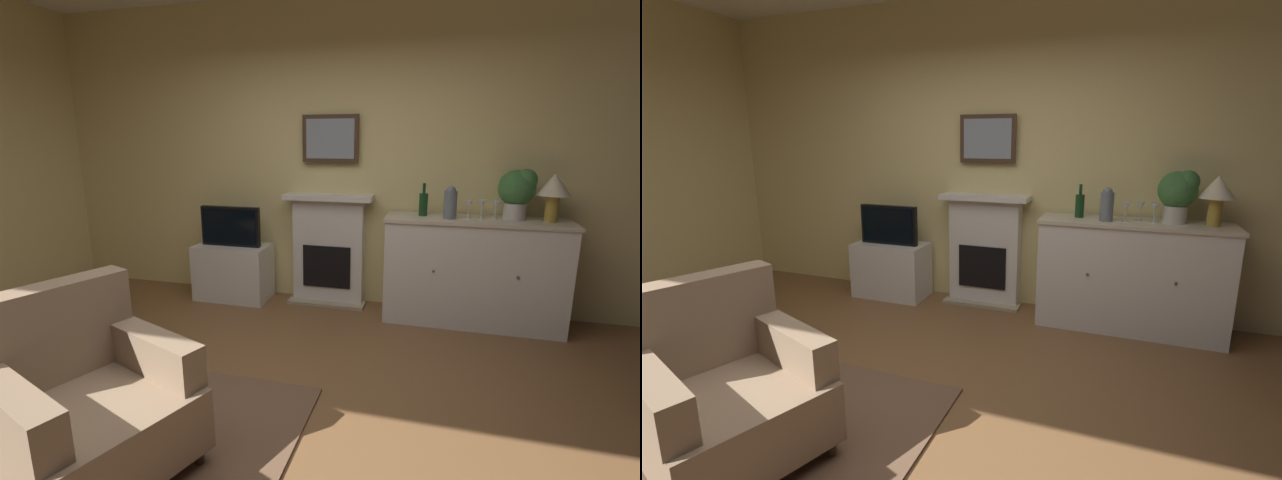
{
  "view_description": "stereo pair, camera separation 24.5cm",
  "coord_description": "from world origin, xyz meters",
  "views": [
    {
      "loc": [
        0.92,
        -2.01,
        1.62
      ],
      "look_at": [
        0.23,
        0.56,
        1.0
      ],
      "focal_mm": 24.26,
      "sensor_mm": 36.0,
      "label": 1
    },
    {
      "loc": [
        1.15,
        -1.93,
        1.62
      ],
      "look_at": [
        0.23,
        0.56,
        1.0
      ],
      "focal_mm": 24.26,
      "sensor_mm": 36.0,
      "label": 2
    }
  ],
  "objects": [
    {
      "name": "fireplace_unit",
      "position": [
        -0.09,
        2.06,
        0.55
      ],
      "size": [
        0.87,
        0.3,
        1.1
      ],
      "color": "white",
      "rests_on": "ground_plane"
    },
    {
      "name": "table_lamp",
      "position": [
        1.84,
        1.89,
        1.23
      ],
      "size": [
        0.26,
        0.26,
        0.4
      ],
      "color": "#B79338",
      "rests_on": "sideboard_cabinet"
    },
    {
      "name": "armchair",
      "position": [
        -0.66,
        -0.51,
        0.38
      ],
      "size": [
        1.02,
        0.99,
        0.92
      ],
      "color": "#8C7259",
      "rests_on": "ground_plane"
    },
    {
      "name": "framed_picture",
      "position": [
        -0.09,
        2.11,
        1.63
      ],
      "size": [
        0.55,
        0.04,
        0.45
      ],
      "color": "#473323"
    },
    {
      "name": "area_rug",
      "position": [
        -0.78,
        -0.33,
        0.01
      ],
      "size": [
        2.09,
        1.59,
        0.02
      ],
      "primitive_type": "cube",
      "color": "brown",
      "rests_on": "ground_plane"
    },
    {
      "name": "tv_set",
      "position": [
        -1.07,
        1.88,
        0.77
      ],
      "size": [
        0.62,
        0.07,
        0.4
      ],
      "color": "black",
      "rests_on": "tv_cabinet"
    },
    {
      "name": "wine_glass_left",
      "position": [
        1.19,
        1.83,
        1.08
      ],
      "size": [
        0.07,
        0.07,
        0.16
      ],
      "color": "silver",
      "rests_on": "sideboard_cabinet"
    },
    {
      "name": "wall_rear",
      "position": [
        0.0,
        2.19,
        1.47
      ],
      "size": [
        6.27,
        0.06,
        2.93
      ],
      "primitive_type": "cube",
      "color": "#EAD68C",
      "rests_on": "ground_plane"
    },
    {
      "name": "ground_plane",
      "position": [
        0.0,
        0.0,
        -0.05
      ],
      "size": [
        6.27,
        4.44,
        0.1
      ],
      "primitive_type": "cube",
      "color": "brown",
      "rests_on": "ground"
    },
    {
      "name": "wine_bottle",
      "position": [
        0.81,
        1.93,
        1.06
      ],
      "size": [
        0.08,
        0.08,
        0.29
      ],
      "color": "#193F1E",
      "rests_on": "sideboard_cabinet"
    },
    {
      "name": "vase_decorative",
      "position": [
        1.04,
        1.84,
        1.09
      ],
      "size": [
        0.11,
        0.11,
        0.28
      ],
      "color": "slate",
      "rests_on": "sideboard_cabinet"
    },
    {
      "name": "tv_cabinet",
      "position": [
        -1.07,
        1.9,
        0.28
      ],
      "size": [
        0.75,
        0.42,
        0.57
      ],
      "color": "white",
      "rests_on": "ground_plane"
    },
    {
      "name": "wine_glass_center",
      "position": [
        1.3,
        1.9,
        1.08
      ],
      "size": [
        0.07,
        0.07,
        0.16
      ],
      "color": "silver",
      "rests_on": "sideboard_cabinet"
    },
    {
      "name": "wine_glass_right",
      "position": [
        1.41,
        1.87,
        1.08
      ],
      "size": [
        0.07,
        0.07,
        0.16
      ],
      "color": "silver",
      "rests_on": "sideboard_cabinet"
    },
    {
      "name": "sideboard_cabinet",
      "position": [
        1.26,
        1.88,
        0.48
      ],
      "size": [
        1.54,
        0.49,
        0.95
      ],
      "color": "white",
      "rests_on": "ground_plane"
    },
    {
      "name": "potted_plant_small",
      "position": [
        1.58,
        1.93,
        1.21
      ],
      "size": [
        0.3,
        0.3,
        0.43
      ],
      "color": "beige",
      "rests_on": "sideboard_cabinet"
    }
  ]
}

